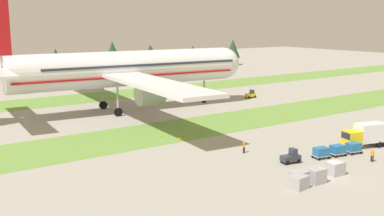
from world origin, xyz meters
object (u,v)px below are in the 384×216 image
object	(u,v)px
ground_crew_loader	(372,155)
baggage_tug	(291,157)
cargo_dolly_second	(337,150)
cargo_dolly_third	(353,147)
cargo_dolly_lead	(321,152)
ground_crew_marshaller	(244,147)
pushback_tractor	(251,95)
taxiway_marker_0	(184,136)
catering_truck	(365,134)
uld_container_1	(299,182)
taxiway_marker_2	(179,138)
uld_container_2	(316,176)
taxiway_marker_3	(286,114)
airliner	(121,69)
uld_container_3	(335,168)
taxiway_marker_1	(161,136)
uld_container_0	(299,178)

from	to	relation	value
ground_crew_loader	baggage_tug	bearing A→B (deg)	-140.31
cargo_dolly_second	cargo_dolly_third	bearing A→B (deg)	-90.00
cargo_dolly_lead	cargo_dolly_third	bearing A→B (deg)	-90.00
cargo_dolly_second	ground_crew_marshaller	distance (m)	13.03
pushback_tractor	taxiway_marker_0	size ratio (longest dim) A/B	4.53
catering_truck	uld_container_1	size ratio (longest dim) A/B	3.66
baggage_tug	ground_crew_marshaller	size ratio (longest dim) A/B	1.61
pushback_tractor	taxiway_marker_2	distance (m)	43.49
cargo_dolly_second	cargo_dolly_third	size ratio (longest dim) A/B	1.00
cargo_dolly_second	baggage_tug	bearing A→B (deg)	90.00
ground_crew_marshaller	uld_container_2	distance (m)	14.21
pushback_tractor	taxiway_marker_3	world-z (taller)	pushback_tractor
ground_crew_loader	taxiway_marker_0	bearing A→B (deg)	-169.71
cargo_dolly_lead	cargo_dolly_second	bearing A→B (deg)	-90.00
airliner	taxiway_marker_2	world-z (taller)	airliner
pushback_tractor	uld_container_1	size ratio (longest dim) A/B	1.35
cargo_dolly_second	ground_crew_loader	world-z (taller)	ground_crew_loader
pushback_tractor	uld_container_3	bearing A→B (deg)	153.08
airliner	taxiway_marker_2	size ratio (longest dim) A/B	137.80
taxiway_marker_1	taxiway_marker_3	world-z (taller)	taxiway_marker_3
taxiway_marker_0	taxiway_marker_2	distance (m)	1.41
catering_truck	uld_container_2	distance (m)	19.27
cargo_dolly_second	taxiway_marker_1	xyz separation A→B (m)	(-14.91, 23.04, -0.66)
catering_truck	taxiway_marker_3	size ratio (longest dim) A/B	13.83
ground_crew_marshaller	uld_container_0	size ratio (longest dim) A/B	0.87
uld_container_1	ground_crew_marshaller	bearing A→B (deg)	72.88
taxiway_marker_2	taxiway_marker_0	bearing A→B (deg)	26.03
uld_container_1	taxiway_marker_1	bearing A→B (deg)	91.47
cargo_dolly_third	ground_crew_marshaller	xyz separation A→B (m)	(-12.63, 9.14, 0.03)
pushback_tractor	taxiway_marker_2	bearing A→B (deg)	127.62
cargo_dolly_third	catering_truck	distance (m)	4.59
cargo_dolly_lead	uld_container_2	xyz separation A→B (m)	(-8.20, -6.07, -0.04)
catering_truck	taxiway_marker_0	distance (m)	27.85
baggage_tug	taxiway_marker_2	distance (m)	19.40
catering_truck	taxiway_marker_0	size ratio (longest dim) A/B	12.28
ground_crew_loader	catering_truck	bearing A→B (deg)	113.55
cargo_dolly_second	taxiway_marker_1	distance (m)	27.45
ground_crew_marshaller	ground_crew_loader	xyz separation A→B (m)	(11.37, -13.03, 0.00)
taxiway_marker_1	pushback_tractor	bearing A→B (deg)	28.29
uld_container_0	uld_container_1	size ratio (longest dim) A/B	1.00
uld_container_2	taxiway_marker_3	xyz separation A→B (m)	(25.66, 29.14, -0.61)
uld_container_2	ground_crew_marshaller	bearing A→B (deg)	84.83
cargo_dolly_lead	catering_truck	size ratio (longest dim) A/B	0.33
pushback_tractor	cargo_dolly_lead	bearing A→B (deg)	153.64
uld_container_0	pushback_tractor	bearing A→B (deg)	53.04
baggage_tug	uld_container_1	size ratio (longest dim) A/B	1.40
ground_crew_loader	ground_crew_marshaller	bearing A→B (deg)	-157.21
airliner	cargo_dolly_second	xyz separation A→B (m)	(10.13, -46.40, -7.99)
uld_container_0	taxiway_marker_1	xyz separation A→B (m)	(-1.84, 27.72, -0.52)
pushback_tractor	uld_container_0	size ratio (longest dim) A/B	1.35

